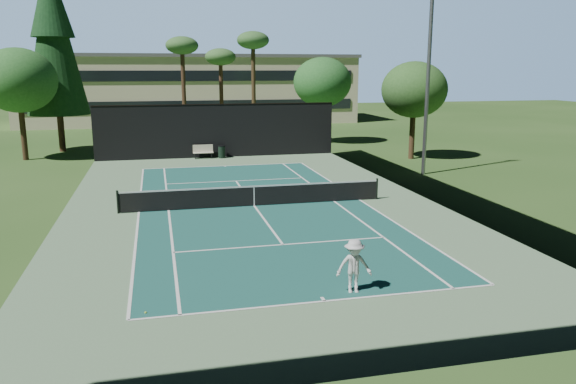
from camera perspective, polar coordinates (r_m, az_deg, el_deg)
name	(u,v)px	position (r m, az deg, el deg)	size (l,w,h in m)	color
ground	(254,206)	(27.56, -3.45, -1.44)	(160.00, 160.00, 0.00)	#2E521E
apron_slab	(254,206)	(27.56, -3.45, -1.43)	(18.00, 32.00, 0.01)	#628960
court_surface	(254,206)	(27.56, -3.45, -1.41)	(10.97, 23.77, 0.01)	#1A564D
court_lines	(254,206)	(27.56, -3.45, -1.40)	(11.07, 23.87, 0.01)	white
tennis_net	(254,195)	(27.44, -3.47, -0.31)	(12.90, 0.10, 1.10)	black
fence	(253,166)	(27.22, -3.53, 2.70)	(18.04, 32.05, 4.03)	black
player	(354,266)	(16.98, 6.73, -7.49)	(1.07, 0.62, 1.66)	silver
tennis_ball_a	(146,313)	(16.25, -14.26, -11.79)	(0.06, 0.06, 0.06)	#CAEF36
tennis_ball_b	(162,201)	(29.14, -12.70, -0.89)	(0.08, 0.08, 0.08)	#AECF2F
tennis_ball_c	(265,187)	(31.87, -2.32, 0.53)	(0.06, 0.06, 0.06)	#CEE634
tennis_ball_d	(167,198)	(29.70, -12.19, -0.62)	(0.07, 0.07, 0.07)	#B0CF2F
park_bench	(203,151)	(42.63, -8.62, 4.12)	(1.50, 0.45, 1.02)	beige
trash_bin	(222,152)	(42.62, -6.76, 4.08)	(0.56, 0.56, 0.95)	black
pine_tree	(52,30)	(49.06, -22.81, 14.94)	(4.80, 4.80, 15.00)	#4B2F20
palm_a	(182,50)	(50.47, -10.70, 14.02)	(2.80, 2.80, 9.32)	#462F1E
palm_b	(220,60)	(52.73, -6.87, 13.16)	(2.80, 2.80, 8.42)	#4B2E20
palm_c	(253,45)	(50.15, -3.58, 14.69)	(2.80, 2.80, 9.77)	#44321D
decid_tree_a	(322,82)	(50.52, 3.52, 11.06)	(5.12, 5.12, 7.62)	#482E1F
decid_tree_b	(414,90)	(42.64, 12.69, 10.09)	(4.80, 4.80, 7.14)	#4C3520
decid_tree_c	(18,81)	(45.40, -25.74, 10.17)	(5.44, 5.44, 8.09)	#46301E
campus_building	(191,88)	(72.54, -9.82, 10.35)	(40.50, 12.50, 8.30)	beige
light_pole	(428,71)	(36.35, 14.07, 11.85)	(0.90, 0.25, 12.22)	gray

